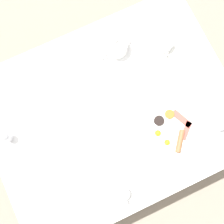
% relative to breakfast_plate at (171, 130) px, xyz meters
% --- Properties ---
extents(ground_plane, '(8.00, 8.00, 0.00)m').
position_rel_breakfast_plate_xyz_m(ground_plane, '(-0.19, -0.22, -0.78)').
color(ground_plane, gray).
extents(table, '(0.93, 1.19, 0.77)m').
position_rel_breakfast_plate_xyz_m(table, '(-0.19, -0.22, -0.08)').
color(table, white).
rests_on(table, ground_plane).
extents(breakfast_plate, '(0.27, 0.27, 0.04)m').
position_rel_breakfast_plate_xyz_m(breakfast_plate, '(0.00, 0.00, 0.00)').
color(breakfast_plate, white).
rests_on(breakfast_plate, table).
extents(teapot_near, '(0.12, 0.20, 0.12)m').
position_rel_breakfast_plate_xyz_m(teapot_near, '(-0.48, -0.06, 0.04)').
color(teapot_near, white).
rests_on(teapot_near, table).
extents(teacup_with_saucer_left, '(0.13, 0.13, 0.06)m').
position_rel_breakfast_plate_xyz_m(teacup_with_saucer_left, '(-0.39, 0.16, 0.02)').
color(teacup_with_saucer_left, white).
rests_on(teacup_with_saucer_left, table).
extents(water_glass_tall, '(0.08, 0.08, 0.09)m').
position_rel_breakfast_plate_xyz_m(water_glass_tall, '(0.07, 0.23, 0.04)').
color(water_glass_tall, white).
rests_on(water_glass_tall, table).
extents(creamer_jug, '(0.08, 0.06, 0.06)m').
position_rel_breakfast_plate_xyz_m(creamer_jug, '(0.17, -0.33, 0.02)').
color(creamer_jug, white).
rests_on(creamer_jug, table).
extents(pepper_grinder, '(0.04, 0.04, 0.11)m').
position_rel_breakfast_plate_xyz_m(pepper_grinder, '(-0.29, -0.71, 0.05)').
color(pepper_grinder, '#BCBCC1').
rests_on(pepper_grinder, table).
extents(napkin_folded, '(0.20, 0.17, 0.01)m').
position_rel_breakfast_plate_xyz_m(napkin_folded, '(-0.20, 0.23, -0.01)').
color(napkin_folded, white).
rests_on(napkin_folded, table).
extents(fork_by_plate, '(0.17, 0.07, 0.00)m').
position_rel_breakfast_plate_xyz_m(fork_by_plate, '(-0.26, -0.32, -0.01)').
color(fork_by_plate, silver).
rests_on(fork_by_plate, table).
extents(knife_by_plate, '(0.10, 0.21, 0.00)m').
position_rel_breakfast_plate_xyz_m(knife_by_plate, '(0.10, -0.58, -0.01)').
color(knife_by_plate, silver).
rests_on(knife_by_plate, table).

